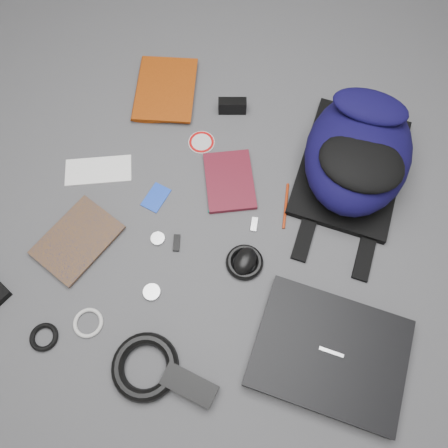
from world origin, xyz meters
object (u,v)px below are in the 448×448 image
(compact_camera, at_px, (232,106))
(mouse, at_px, (245,261))
(backpack, at_px, (358,152))
(comic_book, at_px, (57,224))
(textbook_red, at_px, (136,88))
(laptop, at_px, (330,353))
(dvd_case, at_px, (229,181))
(power_brick, at_px, (189,385))

(compact_camera, height_order, mouse, compact_camera)
(backpack, xyz_separation_m, compact_camera, (-0.43, 0.12, -0.08))
(comic_book, bearing_deg, textbook_red, 106.01)
(laptop, xyz_separation_m, compact_camera, (-0.47, 0.72, 0.01))
(mouse, bearing_deg, laptop, -22.35)
(textbook_red, distance_m, dvd_case, 0.49)
(compact_camera, relative_size, mouse, 1.08)
(laptop, bearing_deg, comic_book, 173.38)
(comic_book, relative_size, compact_camera, 2.53)
(compact_camera, distance_m, power_brick, 0.91)
(laptop, xyz_separation_m, power_brick, (-0.34, -0.18, -0.00))
(compact_camera, bearing_deg, mouse, -86.40)
(textbook_red, distance_m, compact_camera, 0.35)
(dvd_case, bearing_deg, backpack, 0.88)
(backpack, bearing_deg, laptop, -82.98)
(backpack, relative_size, dvd_case, 2.33)
(backpack, height_order, compact_camera, backpack)
(mouse, bearing_deg, backpack, 69.70)
(dvd_case, relative_size, mouse, 2.39)
(textbook_red, xyz_separation_m, power_brick, (0.48, -0.89, 0.00))
(laptop, distance_m, dvd_case, 0.60)
(dvd_case, height_order, compact_camera, compact_camera)
(comic_book, height_order, compact_camera, compact_camera)
(laptop, bearing_deg, mouse, 149.94)
(compact_camera, xyz_separation_m, power_brick, (0.13, -0.90, -0.01))
(textbook_red, distance_m, mouse, 0.74)
(textbook_red, bearing_deg, backpack, -19.99)
(compact_camera, bearing_deg, power_brick, -97.45)
(backpack, bearing_deg, mouse, -118.09)
(textbook_red, relative_size, comic_book, 1.14)
(comic_book, xyz_separation_m, dvd_case, (0.47, 0.29, -0.00))
(dvd_case, relative_size, compact_camera, 2.22)
(backpack, bearing_deg, dvd_case, -153.79)
(laptop, bearing_deg, dvd_case, 135.78)
(comic_book, distance_m, mouse, 0.59)
(backpack, xyz_separation_m, dvd_case, (-0.37, -0.16, -0.10))
(textbook_red, xyz_separation_m, mouse, (0.53, -0.52, 0.01))
(comic_book, bearing_deg, backpack, 49.83)
(mouse, bearing_deg, comic_book, -165.48)
(dvd_case, bearing_deg, mouse, -87.23)
(textbook_red, relative_size, dvd_case, 1.30)
(dvd_case, xyz_separation_m, mouse, (0.12, -0.25, 0.01))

